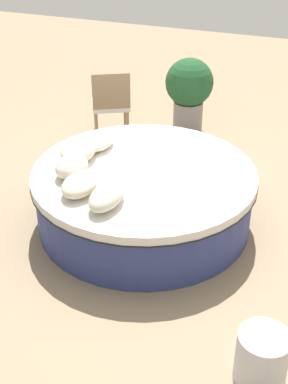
{
  "coord_description": "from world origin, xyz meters",
  "views": [
    {
      "loc": [
        4.46,
        1.7,
        3.32
      ],
      "look_at": [
        0.0,
        0.0,
        0.39
      ],
      "focal_mm": 49.37,
      "sensor_mm": 36.0,
      "label": 1
    }
  ],
  "objects_px": {
    "patio_chair": "(111,100)",
    "planter": "(189,89)",
    "throw_pillow_4": "(107,196)",
    "side_table": "(262,357)",
    "round_bed": "(144,197)",
    "throw_pillow_1": "(78,151)",
    "throw_pillow_0": "(98,141)",
    "throw_pillow_3": "(80,185)",
    "throw_pillow_2": "(72,166)"
  },
  "relations": [
    {
      "from": "patio_chair",
      "to": "planter",
      "type": "bearing_deg",
      "value": 5.73
    },
    {
      "from": "throw_pillow_4",
      "to": "side_table",
      "type": "distance_m",
      "value": 1.95
    },
    {
      "from": "round_bed",
      "to": "side_table",
      "type": "distance_m",
      "value": 2.26
    },
    {
      "from": "round_bed",
      "to": "throw_pillow_1",
      "type": "xyz_separation_m",
      "value": [
        0.02,
        -0.74,
        0.42
      ]
    },
    {
      "from": "planter",
      "to": "throw_pillow_1",
      "type": "bearing_deg",
      "value": -10.63
    },
    {
      "from": "throw_pillow_4",
      "to": "patio_chair",
      "type": "height_order",
      "value": "patio_chair"
    },
    {
      "from": "round_bed",
      "to": "throw_pillow_0",
      "type": "distance_m",
      "value": 0.84
    },
    {
      "from": "throw_pillow_0",
      "to": "throw_pillow_3",
      "type": "height_order",
      "value": "throw_pillow_3"
    },
    {
      "from": "throw_pillow_0",
      "to": "side_table",
      "type": "bearing_deg",
      "value": 48.76
    },
    {
      "from": "throw_pillow_4",
      "to": "planter",
      "type": "height_order",
      "value": "planter"
    },
    {
      "from": "patio_chair",
      "to": "side_table",
      "type": "xyz_separation_m",
      "value": [
        3.51,
        2.77,
        -0.34
      ]
    },
    {
      "from": "throw_pillow_1",
      "to": "throw_pillow_2",
      "type": "xyz_separation_m",
      "value": [
        0.33,
        0.09,
        -0.0
      ]
    },
    {
      "from": "throw_pillow_1",
      "to": "planter",
      "type": "bearing_deg",
      "value": 169.37
    },
    {
      "from": "throw_pillow_0",
      "to": "throw_pillow_3",
      "type": "relative_size",
      "value": 1.02
    },
    {
      "from": "throw_pillow_2",
      "to": "throw_pillow_3",
      "type": "distance_m",
      "value": 0.35
    },
    {
      "from": "throw_pillow_0",
      "to": "planter",
      "type": "xyz_separation_m",
      "value": [
        -2.19,
        0.4,
        -0.1
      ]
    },
    {
      "from": "patio_chair",
      "to": "throw_pillow_3",
      "type": "bearing_deg",
      "value": -100.6
    },
    {
      "from": "throw_pillow_2",
      "to": "patio_chair",
      "type": "xyz_separation_m",
      "value": [
        -2.23,
        -0.57,
        -0.19
      ]
    },
    {
      "from": "patio_chair",
      "to": "throw_pillow_2",
      "type": "bearing_deg",
      "value": -103.92
    },
    {
      "from": "throw_pillow_0",
      "to": "throw_pillow_1",
      "type": "distance_m",
      "value": 0.35
    },
    {
      "from": "throw_pillow_2",
      "to": "patio_chair",
      "type": "relative_size",
      "value": 0.41
    },
    {
      "from": "throw_pillow_1",
      "to": "side_table",
      "type": "relative_size",
      "value": 1.14
    },
    {
      "from": "throw_pillow_1",
      "to": "throw_pillow_3",
      "type": "distance_m",
      "value": 0.68
    },
    {
      "from": "throw_pillow_3",
      "to": "planter",
      "type": "xyz_separation_m",
      "value": [
        -3.13,
        0.16,
        -0.11
      ]
    },
    {
      "from": "patio_chair",
      "to": "planter",
      "type": "height_order",
      "value": "planter"
    },
    {
      "from": "throw_pillow_0",
      "to": "throw_pillow_3",
      "type": "xyz_separation_m",
      "value": [
        0.94,
        0.25,
        0.01
      ]
    },
    {
      "from": "throw_pillow_2",
      "to": "throw_pillow_4",
      "type": "distance_m",
      "value": 0.67
    },
    {
      "from": "throw_pillow_3",
      "to": "planter",
      "type": "relative_size",
      "value": 0.44
    },
    {
      "from": "round_bed",
      "to": "throw_pillow_3",
      "type": "distance_m",
      "value": 0.85
    },
    {
      "from": "side_table",
      "to": "throw_pillow_0",
      "type": "bearing_deg",
      "value": -131.24
    },
    {
      "from": "round_bed",
      "to": "throw_pillow_2",
      "type": "xyz_separation_m",
      "value": [
        0.35,
        -0.65,
        0.42
      ]
    },
    {
      "from": "side_table",
      "to": "patio_chair",
      "type": "bearing_deg",
      "value": -141.7
    },
    {
      "from": "throw_pillow_0",
      "to": "throw_pillow_2",
      "type": "xyz_separation_m",
      "value": [
        0.68,
        0.02,
        0.03
      ]
    },
    {
      "from": "throw_pillow_2",
      "to": "side_table",
      "type": "bearing_deg",
      "value": 59.91
    },
    {
      "from": "throw_pillow_1",
      "to": "throw_pillow_4",
      "type": "xyz_separation_m",
      "value": [
        0.71,
        0.65,
        -0.01
      ]
    },
    {
      "from": "planter",
      "to": "round_bed",
      "type": "bearing_deg",
      "value": 6.06
    },
    {
      "from": "planter",
      "to": "side_table",
      "type": "height_order",
      "value": "planter"
    },
    {
      "from": "throw_pillow_1",
      "to": "side_table",
      "type": "distance_m",
      "value": 2.86
    },
    {
      "from": "round_bed",
      "to": "throw_pillow_0",
      "type": "bearing_deg",
      "value": -115.76
    },
    {
      "from": "throw_pillow_2",
      "to": "throw_pillow_4",
      "type": "relative_size",
      "value": 0.79
    },
    {
      "from": "throw_pillow_2",
      "to": "throw_pillow_4",
      "type": "xyz_separation_m",
      "value": [
        0.37,
        0.56,
        -0.01
      ]
    },
    {
      "from": "throw_pillow_0",
      "to": "throw_pillow_4",
      "type": "xyz_separation_m",
      "value": [
        1.05,
        0.58,
        0.01
      ]
    },
    {
      "from": "throw_pillow_4",
      "to": "throw_pillow_1",
      "type": "bearing_deg",
      "value": -137.46
    },
    {
      "from": "patio_chair",
      "to": "throw_pillow_4",
      "type": "bearing_deg",
      "value": -94.84
    },
    {
      "from": "throw_pillow_3",
      "to": "throw_pillow_4",
      "type": "height_order",
      "value": "throw_pillow_4"
    },
    {
      "from": "throw_pillow_3",
      "to": "planter",
      "type": "height_order",
      "value": "planter"
    },
    {
      "from": "throw_pillow_3",
      "to": "throw_pillow_4",
      "type": "xyz_separation_m",
      "value": [
        0.11,
        0.33,
        0.01
      ]
    },
    {
      "from": "throw_pillow_1",
      "to": "throw_pillow_2",
      "type": "height_order",
      "value": "throw_pillow_1"
    },
    {
      "from": "patio_chair",
      "to": "throw_pillow_1",
      "type": "bearing_deg",
      "value": -104.19
    },
    {
      "from": "throw_pillow_2",
      "to": "side_table",
      "type": "relative_size",
      "value": 0.92
    }
  ]
}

